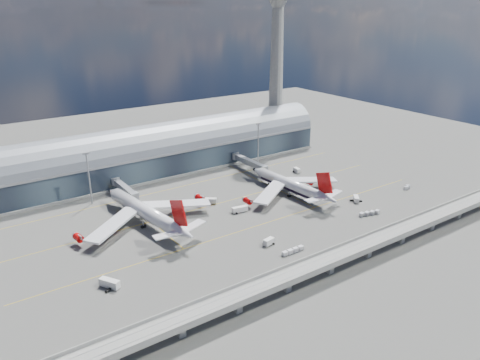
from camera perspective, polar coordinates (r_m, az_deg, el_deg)
ground at (r=210.89m, az=0.25°, el=-4.67°), size 500.00×500.00×0.00m
taxi_lines at (r=227.72m, az=-2.94°, el=-2.70°), size 200.00×80.12×0.01m
terminal at (r=270.09m, az=-9.28°, el=3.44°), size 200.00×30.00×28.00m
control_tower at (r=310.36m, az=4.47°, el=13.52°), size 19.00×19.00×103.00m
guideway at (r=171.49m, az=10.99°, el=-9.50°), size 220.00×8.50×7.20m
floodlight_mast_left at (r=232.27m, az=-17.93°, el=0.37°), size 3.00×0.70×25.70m
floodlight_mast_right at (r=275.28m, az=2.23°, el=4.53°), size 3.00×0.70×25.70m
airliner_left at (r=206.62m, az=-11.30°, el=-3.89°), size 63.62×66.91×20.39m
airliner_right at (r=236.18m, az=6.24°, el=-0.64°), size 56.70×59.26×18.80m
jet_bridge_left at (r=237.97m, az=-14.01°, el=-0.91°), size 4.40×28.00×7.25m
jet_bridge_right at (r=269.09m, az=0.95°, el=2.27°), size 4.40×32.00×7.25m
service_truck_0 at (r=168.38m, az=-15.62°, el=-12.04°), size 5.86×7.54×3.04m
service_truck_1 at (r=188.55m, az=3.52°, el=-7.52°), size 5.04×3.08×2.73m
service_truck_2 at (r=216.26m, az=-0.03°, el=-3.59°), size 7.72×3.22×2.71m
service_truck_3 at (r=234.33m, az=13.97°, el=-2.25°), size 5.29×5.67×2.72m
service_truck_4 at (r=268.21m, az=6.94°, el=1.19°), size 2.92×4.91×2.68m
service_truck_5 at (r=225.61m, az=-3.61°, el=-2.56°), size 5.93×5.12×2.76m
cargo_train_0 at (r=183.92m, az=6.45°, el=-8.58°), size 10.38×1.71×1.73m
cargo_train_1 at (r=221.33m, az=15.50°, el=-3.94°), size 10.81×4.45×1.79m
cargo_train_2 at (r=257.82m, az=19.68°, el=-0.86°), size 5.31×3.17×1.72m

